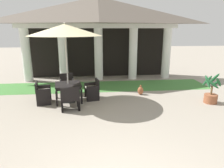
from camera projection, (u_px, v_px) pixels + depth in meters
background_pavilion at (98, 18)px, 10.67m from camera, size 8.87×2.74×4.36m
lawn_strip at (100, 86)px, 10.03m from camera, size 10.67×1.96×0.01m
patio_table_mid_left at (68, 86)px, 7.86m from camera, size 1.13×1.13×0.71m
patio_umbrella_mid_left at (65, 31)px, 7.31m from camera, size 2.69×2.69×2.99m
patio_chair_mid_left_west at (43, 93)px, 7.67m from camera, size 0.62×0.71×0.84m
patio_chair_mid_left_south at (70, 99)px, 7.02m from camera, size 0.71×0.59×0.88m
patio_chair_mid_left_east at (93, 89)px, 8.16m from camera, size 0.62×0.71×0.81m
patio_chair_mid_left_north at (67, 85)px, 8.81m from camera, size 0.69×0.68×0.87m
potted_palm_right_edge at (211, 94)px, 7.73m from camera, size 0.73×0.75×1.17m
terracotta_urn at (140, 90)px, 8.77m from camera, size 0.25×0.25×0.43m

